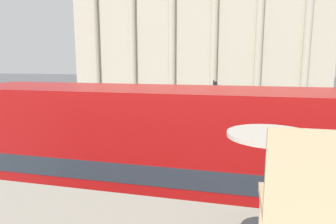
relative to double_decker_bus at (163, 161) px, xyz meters
name	(u,v)px	position (x,y,z in m)	size (l,w,h in m)	color
double_decker_bus	(163,161)	(0.00, 0.00, 0.00)	(10.59, 2.72, 4.17)	black
cafe_dining_table	(270,161)	(2.07, -4.98, 1.82)	(0.60, 0.60, 0.73)	#2D2D30
cafe_chair_0	(303,201)	(2.18, -5.54, 1.80)	(0.40, 0.40, 0.91)	#D1B789
plaza_building_left	(200,7)	(-4.36, 37.50, 10.21)	(34.24, 12.69, 25.07)	beige
traffic_light_near	(155,113)	(-2.00, 6.15, 0.13)	(0.42, 0.24, 3.76)	black
traffic_light_far	(214,93)	(-0.32, 18.41, -0.19)	(0.42, 0.24, 3.24)	black
car_navy	(253,103)	(3.09, 23.78, -1.63)	(4.20, 1.93, 1.35)	black
pedestrian_blue	(224,121)	(0.87, 12.46, -1.34)	(0.32, 0.32, 1.71)	#282B33
pedestrian_yellow	(211,128)	(0.26, 9.83, -1.29)	(0.32, 0.32, 1.79)	#282B33
pedestrian_black	(194,107)	(-1.92, 17.38, -1.26)	(0.32, 0.32, 1.83)	#282B33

